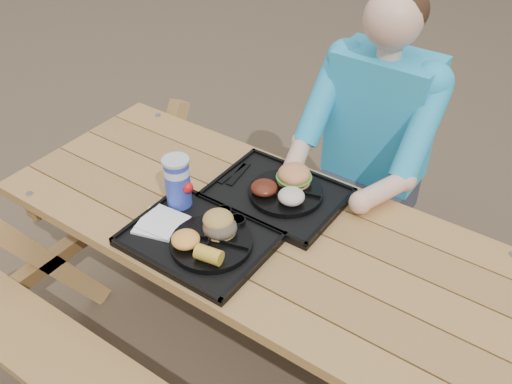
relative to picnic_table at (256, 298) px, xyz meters
The scene contains 18 objects.
ground 0.38m from the picnic_table, ahead, with size 60.00×60.00×0.00m, color #999999.
picnic_table is the anchor object (origin of this frame).
tray_near 0.44m from the picnic_table, 117.26° to the right, with size 0.45×0.35×0.02m, color black.
tray_far 0.41m from the picnic_table, 95.72° to the left, with size 0.45×0.35×0.02m, color black.
plate_near 0.45m from the picnic_table, 101.80° to the right, with size 0.26×0.26×0.02m, color black.
plate_far 0.44m from the picnic_table, 84.77° to the left, with size 0.26×0.26×0.02m, color black.
napkin_stack 0.51m from the picnic_table, 138.92° to the right, with size 0.14×0.14×0.02m, color white.
soda_cup 0.55m from the picnic_table, 161.81° to the right, with size 0.09×0.09×0.17m, color #1629A8.
condiment_bbq 0.42m from the picnic_table, 150.47° to the right, with size 0.05×0.05×0.03m, color black.
condiment_mustard 0.42m from the picnic_table, 110.67° to the right, with size 0.06×0.06×0.03m, color yellow.
sandwich 0.49m from the picnic_table, 105.85° to the right, with size 0.10×0.10×0.11m, color #BD9042, non-canonical shape.
mac_cheese 0.51m from the picnic_table, 110.26° to the right, with size 0.09×0.09×0.04m, color #FFAF43.
corn_cob 0.51m from the picnic_table, 87.82° to the right, with size 0.08×0.08×0.05m, color gold, non-canonical shape.
cutlery_far 0.47m from the picnic_table, 139.63° to the left, with size 0.03×0.15×0.01m, color black.
burger 0.52m from the picnic_table, 86.77° to the left, with size 0.12×0.12×0.11m, color #DA854D, non-canonical shape.
baked_beans 0.45m from the picnic_table, 111.14° to the left, with size 0.09×0.09×0.04m, color #531E10.
potato_salad 0.46m from the picnic_table, 61.59° to the left, with size 0.09×0.09×0.05m, color beige.
diner 0.72m from the picnic_table, 79.79° to the left, with size 0.48×0.84×1.28m, color #19A4B0, non-canonical shape.
Camera 1 is at (0.82, -1.18, 2.00)m, focal length 40.00 mm.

